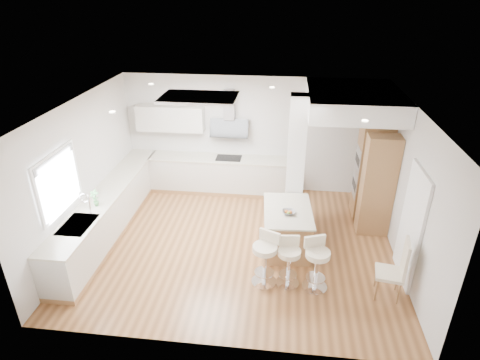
# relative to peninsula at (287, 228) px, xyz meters

# --- Properties ---
(ground) EXTENTS (6.00, 6.00, 0.00)m
(ground) POSITION_rel_peninsula_xyz_m (-0.93, -0.05, -0.42)
(ground) COLOR #976238
(ground) RESTS_ON ground
(ceiling) EXTENTS (6.00, 5.00, 0.02)m
(ceiling) POSITION_rel_peninsula_xyz_m (-0.93, -0.05, -0.42)
(ceiling) COLOR white
(ceiling) RESTS_ON ground
(wall_back) EXTENTS (6.00, 0.04, 2.80)m
(wall_back) POSITION_rel_peninsula_xyz_m (-0.93, 2.45, 0.98)
(wall_back) COLOR beige
(wall_back) RESTS_ON ground
(wall_left) EXTENTS (0.04, 5.00, 2.80)m
(wall_left) POSITION_rel_peninsula_xyz_m (-3.93, -0.05, 0.98)
(wall_left) COLOR beige
(wall_left) RESTS_ON ground
(wall_right) EXTENTS (0.04, 5.00, 2.80)m
(wall_right) POSITION_rel_peninsula_xyz_m (2.07, -0.05, 0.98)
(wall_right) COLOR beige
(wall_right) RESTS_ON ground
(skylight) EXTENTS (4.10, 2.10, 0.06)m
(skylight) POSITION_rel_peninsula_xyz_m (-1.73, 0.55, 2.35)
(skylight) COLOR white
(skylight) RESTS_ON ground
(window_left) EXTENTS (0.06, 1.28, 1.07)m
(window_left) POSITION_rel_peninsula_xyz_m (-3.89, -0.95, 1.28)
(window_left) COLOR white
(window_left) RESTS_ON ground
(doorway_right) EXTENTS (0.05, 1.00, 2.10)m
(doorway_right) POSITION_rel_peninsula_xyz_m (2.04, -0.65, 0.58)
(doorway_right) COLOR #403A32
(doorway_right) RESTS_ON ground
(counter_left) EXTENTS (0.63, 4.50, 1.35)m
(counter_left) POSITION_rel_peninsula_xyz_m (-3.63, 0.18, 0.04)
(counter_left) COLOR #A27445
(counter_left) RESTS_ON ground
(counter_back) EXTENTS (3.62, 0.63, 2.50)m
(counter_back) POSITION_rel_peninsula_xyz_m (-1.85, 2.17, 0.28)
(counter_back) COLOR #A27445
(counter_back) RESTS_ON ground
(pillar) EXTENTS (0.35, 0.35, 2.80)m
(pillar) POSITION_rel_peninsula_xyz_m (0.12, 0.90, 0.98)
(pillar) COLOR white
(pillar) RESTS_ON ground
(soffit) EXTENTS (1.78, 2.20, 0.40)m
(soffit) POSITION_rel_peninsula_xyz_m (1.17, 1.35, 2.18)
(soffit) COLOR white
(soffit) RESTS_ON ground
(oven_column) EXTENTS (0.63, 1.21, 2.10)m
(oven_column) POSITION_rel_peninsula_xyz_m (1.74, 1.18, 0.63)
(oven_column) COLOR #A27445
(oven_column) RESTS_ON ground
(peninsula) EXTENTS (0.99, 1.41, 0.89)m
(peninsula) POSITION_rel_peninsula_xyz_m (0.00, 0.00, 0.00)
(peninsula) COLOR #A27445
(peninsula) RESTS_ON ground
(bar_stool_a) EXTENTS (0.58, 0.58, 0.97)m
(bar_stool_a) POSITION_rel_peninsula_xyz_m (-0.35, -1.10, 0.13)
(bar_stool_a) COLOR white
(bar_stool_a) RESTS_ON ground
(bar_stool_b) EXTENTS (0.44, 0.44, 0.90)m
(bar_stool_b) POSITION_rel_peninsula_xyz_m (0.04, -1.09, 0.09)
(bar_stool_b) COLOR white
(bar_stool_b) RESTS_ON ground
(bar_stool_c) EXTENTS (0.55, 0.55, 0.95)m
(bar_stool_c) POSITION_rel_peninsula_xyz_m (0.50, -1.13, 0.12)
(bar_stool_c) COLOR white
(bar_stool_c) RESTS_ON ground
(dining_chair) EXTENTS (0.49, 0.49, 1.10)m
(dining_chair) POSITION_rel_peninsula_xyz_m (1.76, -1.21, 0.17)
(dining_chair) COLOR beige
(dining_chair) RESTS_ON ground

